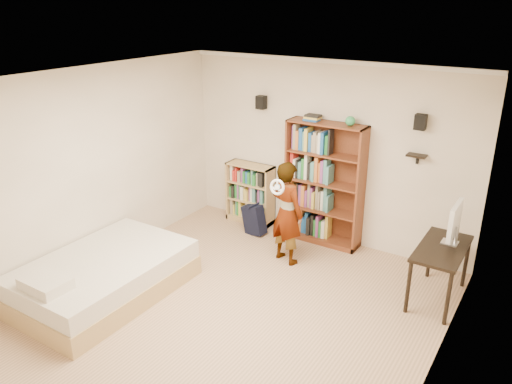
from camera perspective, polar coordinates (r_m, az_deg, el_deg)
ground at (r=6.06m, az=-3.19°, el=-13.74°), size 4.50×5.00×0.01m
room_shell at (r=5.25m, az=-3.58°, el=2.21°), size 4.52×5.02×2.71m
crown_molding at (r=5.03m, az=-3.82°, el=12.04°), size 4.50×5.00×0.06m
speaker_left at (r=7.69m, az=0.60°, el=10.21°), size 0.14×0.12×0.20m
speaker_right at (r=6.76m, az=18.29°, el=7.61°), size 0.14×0.12×0.20m
wall_shelf at (r=6.88m, az=17.88°, el=3.99°), size 0.25×0.16×0.02m
tall_bookshelf at (r=7.40m, az=7.78°, el=0.88°), size 1.16×0.34×1.84m
low_bookshelf at (r=8.16m, az=-0.66°, el=-0.15°), size 0.79×0.30×0.99m
computer_desk at (r=6.53m, az=20.13°, el=-8.69°), size 0.52×1.04×0.71m
imac at (r=6.39m, az=21.55°, el=-3.39°), size 0.18×0.53×0.52m
daybed at (r=6.53m, az=-16.96°, el=-8.74°), size 1.37×2.11×0.62m
person at (r=6.84m, az=3.54°, el=-2.38°), size 0.61×0.48×1.47m
wii_wheel at (r=6.45m, az=2.44°, el=0.56°), size 0.22×0.08×0.22m
navy_bag at (r=7.82m, az=-0.21°, el=-3.14°), size 0.38×0.28×0.48m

